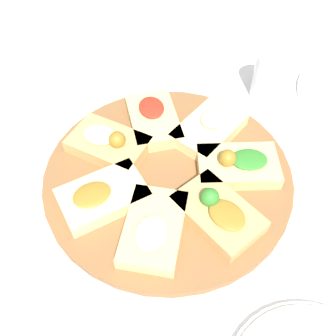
# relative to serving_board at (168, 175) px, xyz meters

# --- Properties ---
(ground_plane) EXTENTS (3.00, 3.00, 0.00)m
(ground_plane) POSITION_rel_serving_board_xyz_m (0.00, 0.00, -0.01)
(ground_plane) COLOR white
(serving_board) EXTENTS (0.43, 0.43, 0.02)m
(serving_board) POSITION_rel_serving_board_xyz_m (0.00, 0.00, 0.00)
(serving_board) COLOR brown
(serving_board) RESTS_ON ground_plane
(focaccia_slice_0) EXTENTS (0.15, 0.16, 0.03)m
(focaccia_slice_0) POSITION_rel_serving_board_xyz_m (-0.07, -0.10, 0.02)
(focaccia_slice_0) COLOR #DBB775
(focaccia_slice_0) RESTS_ON serving_board
(focaccia_slice_1) EXTENTS (0.12, 0.16, 0.05)m
(focaccia_slice_1) POSITION_rel_serving_board_xyz_m (0.03, -0.12, 0.02)
(focaccia_slice_1) COLOR tan
(focaccia_slice_1) RESTS_ON serving_board
(focaccia_slice_2) EXTENTS (0.16, 0.13, 0.03)m
(focaccia_slice_2) POSITION_rel_serving_board_xyz_m (0.12, -0.04, 0.02)
(focaccia_slice_2) COLOR #E5C689
(focaccia_slice_2) RESTS_ON serving_board
(focaccia_slice_3) EXTENTS (0.16, 0.15, 0.03)m
(focaccia_slice_3) POSITION_rel_serving_board_xyz_m (0.10, 0.07, 0.02)
(focaccia_slice_3) COLOR #DBB775
(focaccia_slice_3) RESTS_ON serving_board
(focaccia_slice_4) EXTENTS (0.10, 0.15, 0.05)m
(focaccia_slice_4) POSITION_rel_serving_board_xyz_m (0.01, 0.12, 0.02)
(focaccia_slice_4) COLOR tan
(focaccia_slice_4) RESTS_ON serving_board
(focaccia_slice_5) EXTENTS (0.16, 0.16, 0.05)m
(focaccia_slice_5) POSITION_rel_serving_board_xyz_m (-0.08, 0.09, 0.02)
(focaccia_slice_5) COLOR #DBB775
(focaccia_slice_5) RESTS_ON serving_board
(focaccia_slice_6) EXTENTS (0.14, 0.09, 0.03)m
(focaccia_slice_6) POSITION_rel_serving_board_xyz_m (-0.12, -0.01, 0.02)
(focaccia_slice_6) COLOR #E5C689
(focaccia_slice_6) RESTS_ON serving_board
(water_glass) EXTENTS (0.07, 0.07, 0.10)m
(water_glass) POSITION_rel_serving_board_xyz_m (-0.30, -0.00, 0.04)
(water_glass) COLOR silver
(water_glass) RESTS_ON ground_plane
(napkin_stack) EXTENTS (0.12, 0.11, 0.01)m
(napkin_stack) POSITION_rel_serving_board_xyz_m (-0.06, -0.38, -0.00)
(napkin_stack) COLOR white
(napkin_stack) RESTS_ON ground_plane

